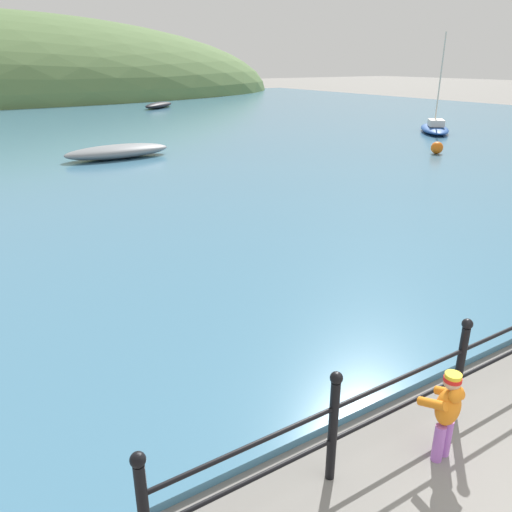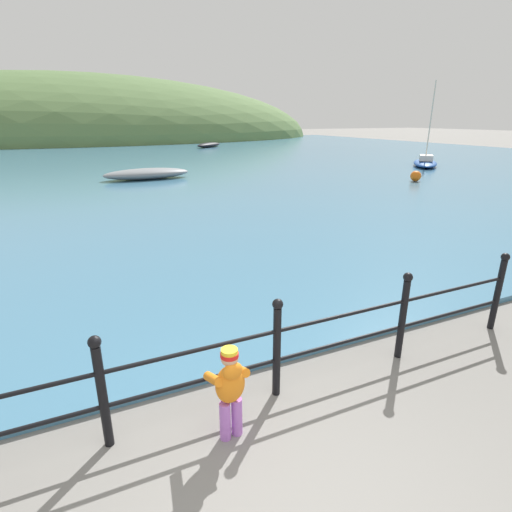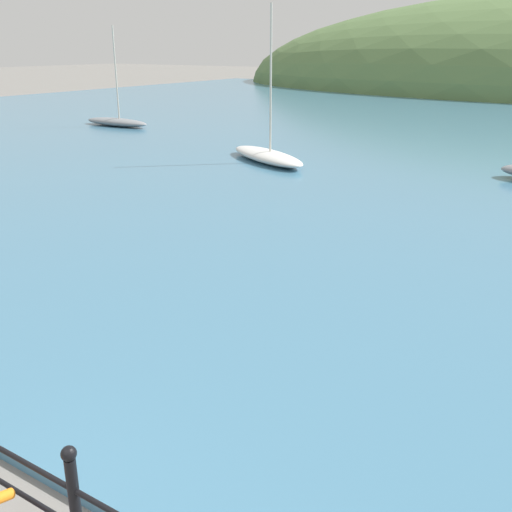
% 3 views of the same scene
% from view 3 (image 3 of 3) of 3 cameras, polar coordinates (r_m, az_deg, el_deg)
% --- Properties ---
extents(iron_railing, '(7.47, 0.12, 1.21)m').
position_cam_3_polar(iron_railing, '(5.16, -16.81, -22.03)').
color(iron_railing, black).
rests_on(iron_railing, ground).
extents(boat_red_dinghy, '(4.40, 3.18, 5.17)m').
position_cam_3_polar(boat_red_dinghy, '(21.35, 1.07, 9.57)').
color(boat_red_dinghy, silver).
rests_on(boat_red_dinghy, water).
extents(boat_far_left, '(3.99, 1.08, 4.78)m').
position_cam_3_polar(boat_far_left, '(31.82, -13.13, 12.37)').
color(boat_far_left, gray).
rests_on(boat_far_left, water).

